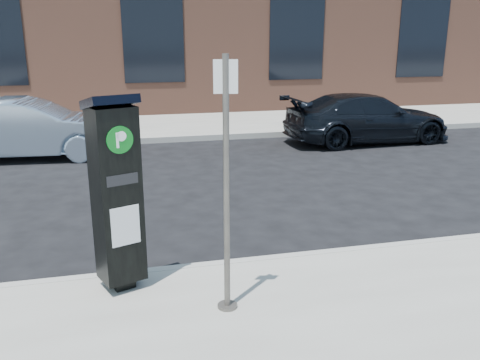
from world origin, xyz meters
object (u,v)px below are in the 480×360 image
object	(u,v)px
sign_pole	(226,190)
car_dark	(367,118)
parking_kiosk	(116,192)
car_silver	(28,129)

from	to	relation	value
sign_pole	car_dark	world-z (taller)	sign_pole
sign_pole	car_dark	size ratio (longest dim) A/B	0.56
parking_kiosk	sign_pole	xyz separation A→B (m)	(1.02, -0.71, 0.16)
parking_kiosk	car_dark	xyz separation A→B (m)	(6.58, 7.15, -0.58)
parking_kiosk	sign_pole	distance (m)	1.25
parking_kiosk	car_silver	xyz separation A→B (m)	(-1.97, 7.32, -0.54)
sign_pole	car_dark	distance (m)	9.65
car_silver	parking_kiosk	bearing A→B (deg)	-160.08
parking_kiosk	car_silver	bearing A→B (deg)	84.10
parking_kiosk	car_silver	size ratio (longest dim) A/B	0.50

